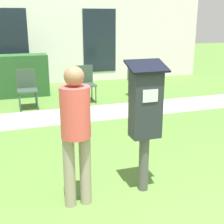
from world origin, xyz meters
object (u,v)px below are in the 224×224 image
(outdoor_chair_middle, at_px, (85,81))
(outdoor_chair_right, at_px, (137,77))
(parking_meter, at_px, (145,111))
(person_standing, at_px, (76,127))
(outdoor_chair_left, at_px, (27,86))

(outdoor_chair_middle, distance_m, outdoor_chair_right, 1.43)
(parking_meter, xyz_separation_m, outdoor_chair_middle, (0.33, 4.34, -0.49))
(parking_meter, height_order, outdoor_chair_right, parking_meter)
(person_standing, relative_size, outdoor_chair_left, 1.76)
(parking_meter, xyz_separation_m, outdoor_chair_right, (1.76, 4.41, -0.49))
(parking_meter, bearing_deg, outdoor_chair_middle, 85.59)
(outdoor_chair_left, distance_m, outdoor_chair_right, 2.86)
(parking_meter, relative_size, outdoor_chair_right, 1.77)
(outdoor_chair_left, bearing_deg, person_standing, -90.98)
(outdoor_chair_left, bearing_deg, outdoor_chair_middle, 1.71)
(outdoor_chair_middle, bearing_deg, parking_meter, -112.41)
(parking_meter, relative_size, outdoor_chair_middle, 1.77)
(person_standing, bearing_deg, outdoor_chair_left, 69.32)
(outdoor_chair_left, bearing_deg, parking_meter, -79.91)
(parking_meter, xyz_separation_m, person_standing, (-0.83, -0.06, -0.09))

